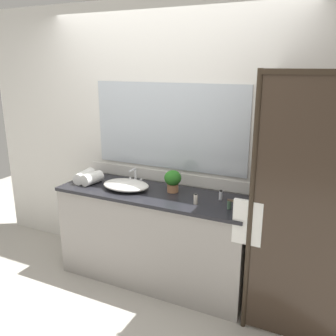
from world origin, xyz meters
The scene contains 12 objects.
ground_plane centered at (0.00, 0.00, 0.00)m, with size 8.00×8.00×0.00m, color #B7B2A8.
wall_back_with_mirror centered at (0.00, 0.34, 1.30)m, with size 4.40×0.06×2.60m.
vanity_cabinet centered at (0.00, 0.01, 0.45)m, with size 1.80×0.58×0.90m.
shower_enclosure centered at (1.27, -0.19, 1.02)m, with size 1.20×0.59×2.00m.
sink_basin centered at (-0.27, -0.03, 0.94)m, with size 0.45×0.32×0.08m, color white.
faucet centered at (-0.27, 0.14, 0.95)m, with size 0.17×0.13×0.16m.
potted_plant centered at (0.15, 0.10, 1.01)m, with size 0.15×0.15×0.20m.
amenity_bottle_body_wash centered at (0.73, -0.08, 0.94)m, with size 0.03×0.03×0.08m.
amenity_bottle_lotion centered at (0.61, 0.09, 0.94)m, with size 0.03×0.03×0.09m.
amenity_bottle_conditioner centered at (0.45, -0.09, 0.94)m, with size 0.03×0.03×0.09m.
rolled_towel_near_edge centered at (-0.76, -0.02, 0.96)m, with size 0.11×0.11×0.26m, color white.
rolled_towel_middle centered at (-0.65, -0.04, 0.96)m, with size 0.11×0.11×0.21m, color white.
Camera 1 is at (1.46, -2.73, 2.03)m, focal length 38.54 mm.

